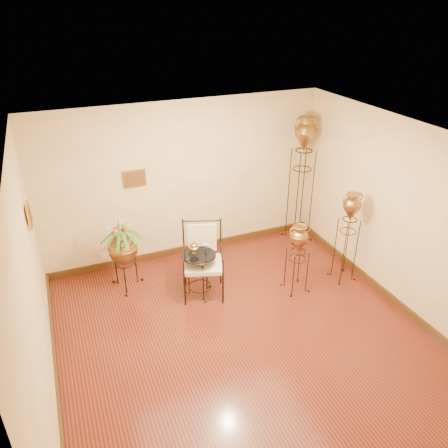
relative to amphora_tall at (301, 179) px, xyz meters
name	(u,v)px	position (x,y,z in m)	size (l,w,h in m)	color
ground	(243,336)	(-2.15, -2.15, -1.24)	(5.00, 5.00, 0.00)	maroon
room_shell	(245,228)	(-2.16, -2.14, 0.49)	(5.02, 5.02, 2.81)	beige
amphora_tall	(301,179)	(0.00, 0.00, 0.00)	(0.58, 0.58, 2.43)	black
amphora_mid	(347,237)	(0.00, -1.48, -0.44)	(0.43, 0.43, 1.58)	black
amphora_short	(297,258)	(-0.90, -1.46, -0.65)	(0.47, 0.47, 1.19)	black
planter_urn	(123,247)	(-3.42, -0.35, -0.48)	(0.79, 0.79, 1.36)	black
armchair	(203,262)	(-2.32, -1.02, -0.64)	(0.84, 0.81, 1.20)	black
side_table	(199,274)	(-2.38, -1.01, -0.85)	(0.53, 0.53, 0.95)	black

